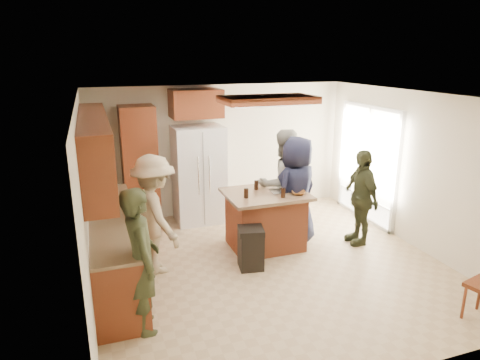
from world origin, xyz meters
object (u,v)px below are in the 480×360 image
object	(u,v)px
person_behind_right	(297,191)
refrigerator	(199,175)
person_behind_left	(283,184)
kitchen_island	(265,219)
trash_bin	(251,248)
person_counter	(155,215)
person_side_right	(361,197)
person_front_left	(141,261)

from	to	relation	value
person_behind_right	refrigerator	size ratio (longest dim) A/B	1.00
person_behind_left	kitchen_island	bearing A→B (deg)	35.10
person_behind_left	trash_bin	size ratio (longest dim) A/B	2.96
refrigerator	kitchen_island	distance (m)	1.71
person_behind_left	person_behind_right	xyz separation A→B (m)	(0.09, -0.36, -0.03)
person_behind_right	refrigerator	world-z (taller)	person_behind_right
person_behind_right	person_counter	distance (m)	2.33
person_side_right	trash_bin	distance (m)	2.09
person_behind_left	refrigerator	bearing A→B (deg)	-46.49
person_behind_right	trash_bin	world-z (taller)	person_behind_right
person_side_right	kitchen_island	distance (m)	1.61
person_front_left	person_side_right	xyz separation A→B (m)	(3.67, 1.20, -0.05)
person_behind_left	trash_bin	world-z (taller)	person_behind_left
trash_bin	person_front_left	bearing A→B (deg)	-150.28
person_front_left	kitchen_island	size ratio (longest dim) A/B	1.33
trash_bin	refrigerator	bearing A→B (deg)	96.66
person_front_left	person_behind_left	size ratio (longest dim) A/B	0.91
kitchen_island	trash_bin	world-z (taller)	kitchen_island
person_front_left	person_counter	world-z (taller)	person_counter
person_front_left	refrigerator	distance (m)	3.35
person_behind_right	kitchen_island	world-z (taller)	person_behind_right
person_side_right	refrigerator	distance (m)	2.92
person_front_left	refrigerator	world-z (taller)	refrigerator
refrigerator	kitchen_island	world-z (taller)	refrigerator
person_counter	trash_bin	size ratio (longest dim) A/B	2.74
person_behind_left	person_front_left	bearing A→B (deg)	34.06
person_behind_left	kitchen_island	world-z (taller)	person_behind_left
refrigerator	trash_bin	world-z (taller)	refrigerator
person_front_left	person_side_right	distance (m)	3.86
person_behind_left	kitchen_island	size ratio (longest dim) A/B	1.46
kitchen_island	person_counter	bearing A→B (deg)	-172.80
person_front_left	person_behind_right	world-z (taller)	person_behind_right
person_front_left	person_side_right	bearing A→B (deg)	-76.35
person_behind_left	person_counter	world-z (taller)	person_behind_left
person_behind_right	kitchen_island	size ratio (longest dim) A/B	1.41
person_front_left	person_behind_right	distance (m)	3.08
person_behind_right	person_side_right	distance (m)	1.06
kitchen_island	trash_bin	bearing A→B (deg)	-128.16
person_counter	person_side_right	bearing A→B (deg)	-109.85
refrigerator	person_behind_left	bearing A→B (deg)	-44.24
person_front_left	person_behind_left	distance (m)	3.21
person_behind_left	refrigerator	size ratio (longest dim) A/B	1.04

